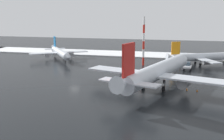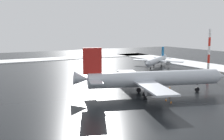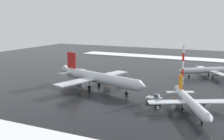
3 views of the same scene
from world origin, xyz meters
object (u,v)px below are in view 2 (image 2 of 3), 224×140
(traffic_cone_near_nose, at_px, (171,102))
(airplane_parked_portside, at_px, (157,61))
(ground_crew_by_nose_gear, at_px, (170,89))
(antenna_mast, at_px, (209,54))
(traffic_cone_mid_line, at_px, (166,99))
(airplane_parked_starboard, at_px, (151,79))

(traffic_cone_near_nose, bearing_deg, airplane_parked_portside, -34.44)
(traffic_cone_near_nose, bearing_deg, ground_crew_by_nose_gear, -38.21)
(ground_crew_by_nose_gear, bearing_deg, traffic_cone_near_nose, 28.23)
(ground_crew_by_nose_gear, height_order, traffic_cone_near_nose, ground_crew_by_nose_gear)
(airplane_parked_portside, distance_m, ground_crew_by_nose_gear, 49.36)
(ground_crew_by_nose_gear, xyz_separation_m, traffic_cone_near_nose, (-7.55, 5.95, -0.70))
(antenna_mast, height_order, traffic_cone_mid_line, antenna_mast)
(ground_crew_by_nose_gear, height_order, traffic_cone_mid_line, ground_crew_by_nose_gear)
(ground_crew_by_nose_gear, xyz_separation_m, traffic_cone_mid_line, (-5.33, 5.57, -0.70))
(airplane_parked_starboard, height_order, ground_crew_by_nose_gear, airplane_parked_starboard)
(airplane_parked_starboard, bearing_deg, airplane_parked_portside, 67.36)
(antenna_mast, distance_m, traffic_cone_near_nose, 34.16)
(ground_crew_by_nose_gear, relative_size, traffic_cone_near_nose, 3.11)
(airplane_parked_starboard, height_order, airplane_parked_portside, airplane_parked_starboard)
(airplane_parked_portside, relative_size, traffic_cone_mid_line, 41.63)
(antenna_mast, bearing_deg, traffic_cone_mid_line, 116.27)
(traffic_cone_near_nose, bearing_deg, traffic_cone_mid_line, -9.71)
(airplane_parked_portside, xyz_separation_m, antenna_mast, (-32.26, 4.37, 5.48))
(airplane_parked_portside, distance_m, traffic_cone_mid_line, 56.93)
(airplane_parked_starboard, height_order, antenna_mast, antenna_mast)
(airplane_parked_portside, xyz_separation_m, traffic_cone_near_nose, (-48.59, 33.33, -2.36))
(airplane_parked_portside, height_order, traffic_cone_near_nose, airplane_parked_portside)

